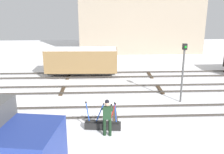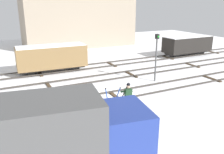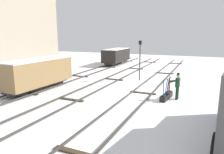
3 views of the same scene
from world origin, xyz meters
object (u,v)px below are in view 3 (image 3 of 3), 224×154
freight_car_mid_siding (116,55)px  freight_car_near_switch (38,73)px  rail_worker (177,84)px  signal_post (140,56)px  switch_lever_frame (166,95)px

freight_car_mid_siding → freight_car_near_switch: bearing=179.1°
rail_worker → freight_car_near_switch: freight_car_near_switch is taller
signal_post → freight_car_near_switch: 9.13m
rail_worker → signal_post: bearing=47.5°
switch_lever_frame → signal_post: size_ratio=0.49×
rail_worker → signal_post: size_ratio=0.49×
freight_car_near_switch → freight_car_mid_siding: freight_car_near_switch is taller
rail_worker → freight_car_mid_siding: bearing=43.9°
signal_post → freight_car_mid_siding: bearing=34.3°
switch_lever_frame → rail_worker: rail_worker is taller
switch_lever_frame → freight_car_near_switch: freight_car_near_switch is taller
signal_post → freight_car_mid_siding: (9.04, 6.18, -0.98)m
signal_post → freight_car_near_switch: bearing=137.2°
switch_lever_frame → freight_car_near_switch: 9.77m
switch_lever_frame → signal_post: 6.35m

